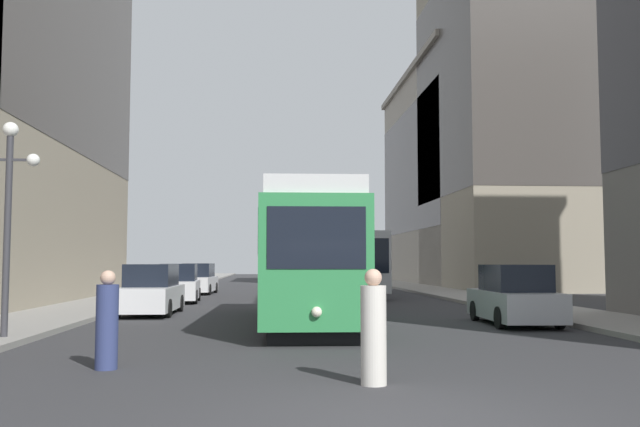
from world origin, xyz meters
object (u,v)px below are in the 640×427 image
at_px(parked_car_left_mid, 198,280).
at_px(pedestrian_crossing_far, 107,323).
at_px(pedestrian_crossing_near, 373,331).
at_px(parked_car_left_far, 151,291).
at_px(transit_bus, 350,261).
at_px(lamp_post_left_near, 9,193).
at_px(streetcar, 307,256).
at_px(parked_car_left_near, 179,284).
at_px(parked_car_right_far, 514,297).

bearing_deg(parked_car_left_mid, pedestrian_crossing_far, -84.08).
height_order(pedestrian_crossing_near, pedestrian_crossing_far, pedestrian_crossing_near).
bearing_deg(parked_car_left_mid, parked_car_left_far, -86.95).
bearing_deg(transit_bus, lamp_post_left_near, -116.89).
height_order(parked_car_left_far, lamp_post_left_near, lamp_post_left_near).
relative_size(streetcar, pedestrian_crossing_far, 7.18).
xyz_separation_m(parked_car_left_near, pedestrian_crossing_far, (1.45, -20.19, -0.03)).
height_order(parked_car_left_mid, parked_car_left_far, same).
bearing_deg(pedestrian_crossing_far, streetcar, 21.85).
height_order(parked_car_left_near, lamp_post_left_near, lamp_post_left_near).
relative_size(streetcar, pedestrian_crossing_near, 7.02).
height_order(transit_bus, parked_car_right_far, transit_bus).
xyz_separation_m(streetcar, pedestrian_crossing_near, (0.47, -10.71, -1.27)).
distance_m(transit_bus, pedestrian_crossing_far, 27.29).
distance_m(transit_bus, pedestrian_crossing_near, 28.27).
bearing_deg(pedestrian_crossing_near, parked_car_left_mid, 12.29).
distance_m(transit_bus, parked_car_left_near, 10.76).
xyz_separation_m(parked_car_left_near, pedestrian_crossing_near, (5.95, -22.05, -0.01)).
relative_size(parked_car_left_near, pedestrian_crossing_near, 2.40).
height_order(streetcar, parked_car_right_far, streetcar).
bearing_deg(transit_bus, parked_car_left_near, -146.57).
relative_size(parked_car_left_far, lamp_post_left_near, 0.94).
bearing_deg(parked_car_left_far, streetcar, -35.28).
xyz_separation_m(streetcar, parked_car_left_near, (-5.48, 11.34, -1.26)).
relative_size(transit_bus, pedestrian_crossing_near, 6.44).
height_order(parked_car_left_mid, pedestrian_crossing_near, parked_car_left_mid).
height_order(parked_car_left_near, parked_car_right_far, same).
bearing_deg(pedestrian_crossing_near, transit_bus, -4.55).
xyz_separation_m(streetcar, parked_car_left_far, (-5.48, 3.92, -1.26)).
relative_size(parked_car_left_mid, lamp_post_left_near, 0.90).
bearing_deg(parked_car_left_mid, pedestrian_crossing_near, -75.97).
height_order(transit_bus, pedestrian_crossing_near, transit_bus).
relative_size(transit_bus, pedestrian_crossing_far, 6.59).
height_order(parked_car_left_near, parked_car_left_far, same).
height_order(parked_car_left_mid, lamp_post_left_near, lamp_post_left_near).
bearing_deg(streetcar, lamp_post_left_near, -146.40).
xyz_separation_m(streetcar, parked_car_right_far, (6.27, -0.92, -1.26)).
distance_m(parked_car_right_far, lamp_post_left_near, 14.41).
bearing_deg(transit_bus, pedestrian_crossing_far, -106.70).
relative_size(streetcar, lamp_post_left_near, 2.47).
height_order(parked_car_left_near, pedestrian_crossing_far, parked_car_left_near).
distance_m(parked_car_right_far, pedestrian_crossing_near, 11.38).
relative_size(streetcar, transit_bus, 1.09).
relative_size(parked_car_right_far, pedestrian_crossing_near, 2.56).
xyz_separation_m(parked_car_right_far, lamp_post_left_near, (-13.64, -3.77, 2.68)).
bearing_deg(pedestrian_crossing_far, lamp_post_left_near, 85.11).
bearing_deg(streetcar, parked_car_left_near, 116.94).
relative_size(parked_car_left_near, parked_car_left_far, 0.89).
distance_m(parked_car_left_near, pedestrian_crossing_far, 20.25).
bearing_deg(parked_car_right_far, parked_car_left_far, -19.89).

